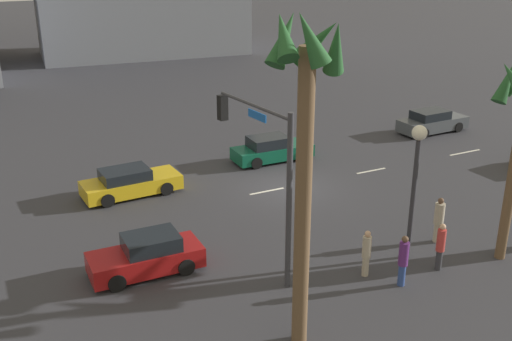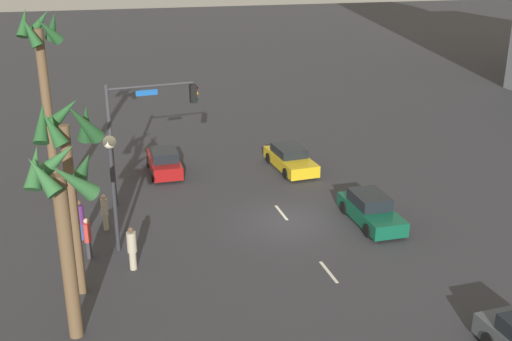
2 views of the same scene
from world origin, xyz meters
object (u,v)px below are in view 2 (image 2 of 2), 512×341
(pedestrian_3, at_px, (132,247))
(palm_tree_0, at_px, (44,71))
(car_4, at_px, (290,159))
(pedestrian_0, at_px, (105,211))
(car_1, at_px, (371,210))
(pedestrian_1, at_px, (88,237))
(traffic_signal, at_px, (140,122))
(palm_tree_1, at_px, (63,204))
(streetlamp, at_px, (112,170))
(palm_tree_2, at_px, (69,150))
(car_2, at_px, (164,162))
(pedestrian_2, at_px, (80,219))

(pedestrian_3, distance_m, palm_tree_0, 10.61)
(car_4, distance_m, pedestrian_0, 12.47)
(car_4, height_order, pedestrian_3, pedestrian_3)
(car_1, height_order, pedestrian_1, pedestrian_1)
(pedestrian_0, bearing_deg, pedestrian_1, 162.42)
(traffic_signal, distance_m, palm_tree_1, 11.98)
(car_4, bearing_deg, palm_tree_0, 96.49)
(pedestrian_3, relative_size, palm_tree_0, 0.19)
(pedestrian_0, relative_size, pedestrian_3, 0.94)
(streetlamp, bearing_deg, pedestrian_1, 107.63)
(streetlamp, distance_m, palm_tree_2, 4.10)
(car_2, height_order, palm_tree_0, palm_tree_0)
(car_2, relative_size, streetlamp, 0.78)
(pedestrian_1, relative_size, pedestrian_3, 0.97)
(car_4, distance_m, palm_tree_1, 19.26)
(pedestrian_3, height_order, palm_tree_1, palm_tree_1)
(pedestrian_3, bearing_deg, streetlamp, 13.99)
(pedestrian_1, distance_m, pedestrian_3, 2.28)
(car_2, xyz_separation_m, pedestrian_1, (-9.69, 4.63, 0.33))
(pedestrian_1, relative_size, pedestrian_2, 0.97)
(pedestrian_0, distance_m, palm_tree_1, 9.37)
(car_1, xyz_separation_m, car_4, (8.30, 1.25, -0.02))
(traffic_signal, height_order, pedestrian_3, traffic_signal)
(pedestrian_1, height_order, palm_tree_0, palm_tree_0)
(car_2, height_order, palm_tree_1, palm_tree_1)
(car_2, height_order, palm_tree_2, palm_tree_2)
(palm_tree_2, bearing_deg, palm_tree_0, 6.23)
(car_4, distance_m, palm_tree_0, 14.81)
(car_2, xyz_separation_m, pedestrian_3, (-11.18, 2.90, 0.34))
(palm_tree_2, bearing_deg, car_2, -21.45)
(pedestrian_1, xyz_separation_m, palm_tree_1, (-5.67, 0.56, 3.95))
(car_1, relative_size, pedestrian_1, 2.38)
(car_1, height_order, car_2, car_2)
(traffic_signal, xyz_separation_m, pedestrian_1, (-5.74, 3.04, -3.28))
(streetlamp, distance_m, pedestrian_1, 3.07)
(car_2, xyz_separation_m, car_4, (-1.41, -7.37, -0.04))
(car_4, xyz_separation_m, palm_tree_2, (-11.09, 12.28, 5.20))
(streetlamp, bearing_deg, palm_tree_0, 22.10)
(pedestrian_2, relative_size, palm_tree_2, 0.25)
(pedestrian_3, bearing_deg, palm_tree_2, 123.08)
(car_1, xyz_separation_m, pedestrian_0, (2.70, 12.40, 0.31))
(car_1, xyz_separation_m, traffic_signal, (5.75, 10.21, 3.63))
(pedestrian_0, bearing_deg, car_2, -28.32)
(palm_tree_1, bearing_deg, car_1, -67.72)
(car_2, height_order, streetlamp, streetlamp)
(car_1, relative_size, pedestrian_3, 2.31)
(pedestrian_1, relative_size, palm_tree_0, 0.19)
(car_1, height_order, palm_tree_2, palm_tree_2)
(palm_tree_2, bearing_deg, palm_tree_1, 174.58)
(traffic_signal, bearing_deg, car_4, -74.11)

